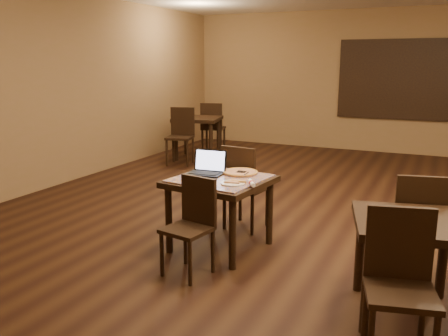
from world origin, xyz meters
The scene contains 20 objects.
ground centered at (0.00, 0.00, 0.00)m, with size 10.00×10.00×0.00m, color black.
wall_back centered at (0.00, 5.00, 1.50)m, with size 8.00×0.02×3.00m, color olive.
wall_left centered at (-4.00, 0.00, 1.50)m, with size 0.02×10.00×3.00m, color olive.
mural centered at (0.50, 4.96, 1.55)m, with size 2.34×0.05×1.64m.
tiled_table centered at (-0.53, -1.35, 0.66)m, with size 1.03×1.03×0.76m.
chair_main_near centered at (-0.52, -1.98, 0.50)m, with size 0.45×0.45×0.89m.
chair_main_far centered at (-0.54, -0.74, 0.56)m, with size 0.48×0.48×1.00m.
laptop centered at (-0.73, -1.25, 0.83)m, with size 0.38×0.30×0.24m.
plate centered at (-0.31, -1.53, 0.77)m, with size 0.24×0.24×0.01m, color white.
pizza_slice centered at (-0.31, -1.53, 0.79)m, with size 0.18×0.18×0.02m, color beige, non-canonical shape.
pizza_pan centered at (-0.41, -1.11, 0.77)m, with size 0.34×0.34×0.01m, color silver.
pizza_whole centered at (-0.41, -1.11, 0.78)m, with size 0.37×0.37×0.03m.
spatula centered at (-0.39, -1.13, 0.79)m, with size 0.10×0.23×0.01m, color silver.
napkin_roll centered at (-0.13, -1.49, 0.78)m, with size 0.14×0.18×0.04m.
other_table_b centered at (-3.00, 2.76, 0.68)m, with size 1.06×1.06×0.82m.
other_table_b_chair_near centered at (-3.02, 2.13, 0.60)m, with size 0.56×0.56×1.07m.
other_table_b_chair_far centered at (-2.98, 3.38, 0.60)m, with size 0.56×0.56×1.07m.
other_table_c centered at (1.34, -1.95, 0.64)m, with size 1.00×1.00×0.78m.
other_table_c_chair_near centered at (1.32, -2.54, 0.57)m, with size 0.52×0.52×1.00m.
other_table_c_chair_far centered at (1.36, -1.37, 0.57)m, with size 0.52×0.52×1.00m.
Camera 1 is at (1.49, -5.59, 1.93)m, focal length 38.00 mm.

